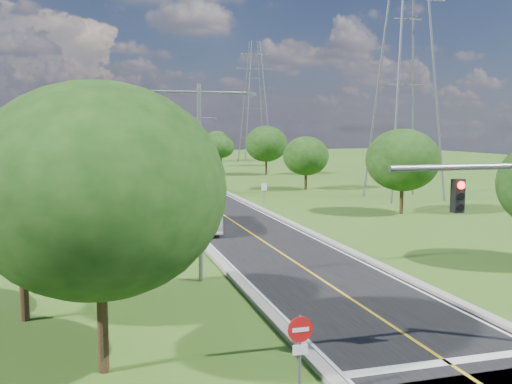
# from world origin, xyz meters

# --- Properties ---
(ground) EXTENTS (260.00, 260.00, 0.00)m
(ground) POSITION_xyz_m (0.00, 60.00, 0.00)
(ground) COLOR #365A19
(ground) RESTS_ON ground
(road) EXTENTS (8.00, 150.00, 0.06)m
(road) POSITION_xyz_m (0.00, 66.00, 0.03)
(road) COLOR black
(road) RESTS_ON ground
(curb_left) EXTENTS (0.50, 150.00, 0.22)m
(curb_left) POSITION_xyz_m (-4.25, 66.00, 0.11)
(curb_left) COLOR gray
(curb_left) RESTS_ON ground
(curb_right) EXTENTS (0.50, 150.00, 0.22)m
(curb_right) POSITION_xyz_m (4.25, 66.00, 0.11)
(curb_right) COLOR gray
(curb_right) RESTS_ON ground
(do_not_enter_left) EXTENTS (0.76, 0.11, 2.50)m
(do_not_enter_left) POSITION_xyz_m (-5.60, -1.52, 1.77)
(do_not_enter_left) COLOR slate
(do_not_enter_left) RESTS_ON ground
(speed_limit_sign) EXTENTS (0.55, 0.09, 2.40)m
(speed_limit_sign) POSITION_xyz_m (5.20, 37.98, 1.60)
(speed_limit_sign) COLOR slate
(speed_limit_sign) RESTS_ON ground
(overpass) EXTENTS (30.00, 3.00, 3.20)m
(overpass) POSITION_xyz_m (0.00, 140.00, 2.41)
(overpass) COLOR gray
(overpass) RESTS_ON ground
(streetlight_near_left) EXTENTS (5.90, 0.25, 10.00)m
(streetlight_near_left) POSITION_xyz_m (-6.00, 12.00, 5.94)
(streetlight_near_left) COLOR slate
(streetlight_near_left) RESTS_ON ground
(streetlight_mid_left) EXTENTS (5.90, 0.25, 10.00)m
(streetlight_mid_left) POSITION_xyz_m (-6.00, 45.00, 5.94)
(streetlight_mid_left) COLOR slate
(streetlight_mid_left) RESTS_ON ground
(streetlight_far_right) EXTENTS (5.90, 0.25, 10.00)m
(streetlight_far_right) POSITION_xyz_m (6.00, 78.00, 5.94)
(streetlight_far_right) COLOR slate
(streetlight_far_right) RESTS_ON ground
(power_tower_near) EXTENTS (9.00, 6.40, 28.00)m
(power_tower_near) POSITION_xyz_m (22.00, 40.00, 14.01)
(power_tower_near) COLOR slate
(power_tower_near) RESTS_ON ground
(power_tower_far) EXTENTS (9.00, 6.40, 28.00)m
(power_tower_far) POSITION_xyz_m (26.00, 115.00, 14.01)
(power_tower_far) COLOR slate
(power_tower_far) RESTS_ON ground
(tree_la) EXTENTS (7.14, 7.14, 8.30)m
(tree_la) POSITION_xyz_m (-14.00, 8.00, 5.27)
(tree_la) COLOR black
(tree_la) RESTS_ON ground
(tree_lb) EXTENTS (6.30, 6.30, 7.33)m
(tree_lb) POSITION_xyz_m (-16.00, 28.00, 4.64)
(tree_lb) COLOR black
(tree_lb) RESTS_ON ground
(tree_lc) EXTENTS (7.56, 7.56, 8.79)m
(tree_lc) POSITION_xyz_m (-15.00, 50.00, 5.58)
(tree_lc) COLOR black
(tree_lc) RESTS_ON ground
(tree_ld) EXTENTS (6.72, 6.72, 7.82)m
(tree_ld) POSITION_xyz_m (-17.00, 74.00, 4.95)
(tree_ld) COLOR black
(tree_ld) RESTS_ON ground
(tree_le) EXTENTS (5.88, 5.88, 6.84)m
(tree_le) POSITION_xyz_m (-14.50, 98.00, 4.33)
(tree_le) COLOR black
(tree_le) RESTS_ON ground
(tree_lf) EXTENTS (7.98, 7.98, 9.28)m
(tree_lf) POSITION_xyz_m (-11.00, 2.00, 5.89)
(tree_lf) COLOR black
(tree_lf) RESTS_ON ground
(tree_rb) EXTENTS (6.72, 6.72, 7.82)m
(tree_rb) POSITION_xyz_m (16.00, 30.00, 4.95)
(tree_rb) COLOR black
(tree_rb) RESTS_ON ground
(tree_rc) EXTENTS (5.88, 5.88, 6.84)m
(tree_rc) POSITION_xyz_m (15.00, 52.00, 4.33)
(tree_rc) COLOR black
(tree_rc) RESTS_ON ground
(tree_rd) EXTENTS (7.14, 7.14, 8.30)m
(tree_rd) POSITION_xyz_m (17.00, 76.00, 5.27)
(tree_rd) COLOR black
(tree_rd) RESTS_ON ground
(tree_re) EXTENTS (5.46, 5.46, 6.35)m
(tree_re) POSITION_xyz_m (14.50, 100.00, 4.02)
(tree_re) COLOR black
(tree_re) RESTS_ON ground
(tree_rf) EXTENTS (6.30, 6.30, 7.33)m
(tree_rf) POSITION_xyz_m (18.00, 120.00, 4.64)
(tree_rf) COLOR black
(tree_rf) RESTS_ON ground
(bus_outbound) EXTENTS (3.45, 9.82, 2.68)m
(bus_outbound) POSITION_xyz_m (0.97, 72.28, 1.40)
(bus_outbound) COLOR white
(bus_outbound) RESTS_ON road
(bus_inbound) EXTENTS (3.67, 9.74, 2.65)m
(bus_inbound) POSITION_xyz_m (-2.85, 27.27, 1.38)
(bus_inbound) COLOR silver
(bus_inbound) RESTS_ON road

